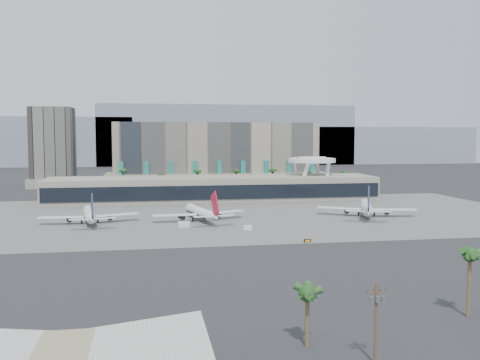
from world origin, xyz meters
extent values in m
plane|color=#232326|center=(0.00, 0.00, 0.00)|extent=(900.00, 900.00, 0.00)
cube|color=#5B5B59|center=(0.00, 55.00, 0.03)|extent=(260.00, 130.00, 0.06)
cube|color=gray|center=(-180.00, 470.00, 27.50)|extent=(260.00, 60.00, 55.00)
cube|color=gray|center=(60.00, 470.00, 35.00)|extent=(300.00, 60.00, 70.00)
cube|color=gray|center=(260.00, 470.00, 22.50)|extent=(220.00, 60.00, 45.00)
cube|color=tan|center=(10.00, 175.00, 21.00)|extent=(130.00, 22.00, 42.00)
cube|color=tan|center=(10.00, 173.00, 5.00)|extent=(140.00, 30.00, 10.00)
cube|color=#258177|center=(-50.00, 163.00, 9.00)|extent=(3.00, 2.00, 18.00)
cube|color=#258177|center=(-35.00, 163.00, 9.00)|extent=(3.00, 2.00, 18.00)
cube|color=#258177|center=(-20.00, 163.00, 9.00)|extent=(3.00, 2.00, 18.00)
cube|color=#258177|center=(-5.00, 163.00, 9.00)|extent=(3.00, 2.00, 18.00)
cube|color=#258177|center=(10.00, 163.00, 9.00)|extent=(3.00, 2.00, 18.00)
cube|color=#258177|center=(25.00, 163.00, 9.00)|extent=(3.00, 2.00, 18.00)
cube|color=#258177|center=(40.00, 163.00, 9.00)|extent=(3.00, 2.00, 18.00)
cube|color=#258177|center=(55.00, 163.00, 9.00)|extent=(3.00, 2.00, 18.00)
cube|color=#258177|center=(70.00, 163.00, 9.00)|extent=(3.00, 2.00, 18.00)
cube|color=black|center=(-95.00, 200.00, 26.00)|extent=(26.00, 26.00, 52.00)
cube|color=#A49E90|center=(-95.00, 200.00, 3.00)|extent=(30.00, 30.00, 6.00)
cube|color=#A49E90|center=(0.00, 110.00, 6.00)|extent=(170.00, 32.00, 12.00)
cube|color=black|center=(0.00, 93.80, 5.50)|extent=(168.00, 0.60, 7.00)
cube|color=black|center=(0.00, 110.00, 13.25)|extent=(170.00, 12.00, 2.50)
cylinder|color=white|center=(61.36, 122.36, 11.00)|extent=(6.98, 6.99, 21.89)
cylinder|color=white|center=(48.64, 122.36, 11.00)|extent=(6.98, 6.99, 21.89)
cylinder|color=white|center=(48.64, 109.64, 11.00)|extent=(6.98, 6.99, 21.89)
cylinder|color=white|center=(61.36, 109.64, 11.00)|extent=(6.98, 6.99, 21.89)
cylinder|color=white|center=(55.00, 116.00, 20.00)|extent=(26.00, 26.00, 2.20)
cylinder|color=white|center=(55.00, 116.00, 21.30)|extent=(16.00, 16.00, 1.20)
cylinder|color=brown|center=(-70.00, 145.00, 6.00)|extent=(0.70, 0.70, 12.00)
sphere|color=#224C1E|center=(-70.00, 145.00, 11.70)|extent=(2.80, 2.80, 2.80)
cylinder|color=brown|center=(-48.00, 145.00, 6.00)|extent=(0.70, 0.70, 12.00)
sphere|color=#224C1E|center=(-48.00, 145.00, 11.70)|extent=(2.80, 2.80, 2.80)
cylinder|color=brown|center=(-26.00, 145.00, 6.00)|extent=(0.70, 0.70, 12.00)
sphere|color=#224C1E|center=(-26.00, 145.00, 11.70)|extent=(2.80, 2.80, 2.80)
cylinder|color=brown|center=(-5.00, 145.00, 6.00)|extent=(0.70, 0.70, 12.00)
sphere|color=#224C1E|center=(-5.00, 145.00, 11.70)|extent=(2.80, 2.80, 2.80)
cylinder|color=brown|center=(18.00, 145.00, 6.00)|extent=(0.70, 0.70, 12.00)
sphere|color=#224C1E|center=(18.00, 145.00, 11.70)|extent=(2.80, 2.80, 2.80)
cylinder|color=brown|center=(40.00, 145.00, 6.00)|extent=(0.70, 0.70, 12.00)
sphere|color=#224C1E|center=(40.00, 145.00, 11.70)|extent=(2.80, 2.80, 2.80)
cylinder|color=brown|center=(62.00, 145.00, 6.00)|extent=(0.70, 0.70, 12.00)
sphere|color=#224C1E|center=(62.00, 145.00, 11.70)|extent=(2.80, 2.80, 2.80)
cylinder|color=brown|center=(85.00, 145.00, 6.00)|extent=(0.70, 0.70, 12.00)
sphere|color=#224C1E|center=(85.00, 145.00, 11.70)|extent=(2.80, 2.80, 2.80)
cube|color=silver|center=(-36.00, -102.00, 6.40)|extent=(18.65, 22.60, 2.30)
cylinder|color=#4C3826|center=(-2.00, -96.00, 6.00)|extent=(0.44, 0.44, 12.00)
cube|color=#4C3826|center=(-2.00, -96.00, 10.60)|extent=(3.20, 0.22, 0.22)
cylinder|color=slate|center=(-2.90, -96.35, 9.60)|extent=(0.56, 0.56, 0.90)
cylinder|color=slate|center=(-2.00, -96.35, 9.60)|extent=(0.56, 0.56, 0.90)
cylinder|color=slate|center=(-1.10, -96.35, 9.60)|extent=(0.56, 0.56, 0.90)
cylinder|color=black|center=(-3.40, -96.00, 10.85)|extent=(0.12, 0.12, 0.30)
cylinder|color=black|center=(-0.60, -96.00, 10.85)|extent=(0.12, 0.12, 0.30)
cylinder|color=white|center=(-56.16, 42.58, 3.34)|extent=(7.65, 25.54, 3.71)
cylinder|color=#0F1634|center=(-56.16, 42.58, 3.20)|extent=(7.50, 25.03, 3.63)
cone|color=white|center=(-58.45, 56.88, 3.34)|extent=(4.32, 4.70, 3.71)
cone|color=white|center=(-53.58, 26.44, 3.61)|extent=(4.98, 8.82, 3.71)
cube|color=white|center=(-66.08, 40.05, 2.78)|extent=(16.84, 4.55, 0.32)
cube|color=white|center=(-45.95, 43.27, 2.78)|extent=(16.89, 9.46, 0.32)
cylinder|color=black|center=(-63.40, 40.95, 1.85)|extent=(2.60, 3.98, 2.04)
cylinder|color=black|center=(-48.77, 43.29, 1.85)|extent=(2.60, 3.98, 2.04)
cube|color=#0F1634|center=(-53.36, 25.07, 8.43)|extent=(1.79, 8.38, 9.75)
cube|color=white|center=(-57.55, 24.87, 4.08)|extent=(7.45, 2.18, 0.23)
cube|color=white|center=(-49.32, 26.18, 4.08)|extent=(7.68, 4.13, 0.23)
cylinder|color=black|center=(-57.72, 52.31, 0.74)|extent=(0.46, 0.46, 1.48)
cylinder|color=black|center=(-58.94, 41.19, 0.74)|extent=(0.65, 0.65, 1.48)
cylinder|color=black|center=(-53.09, 42.13, 0.74)|extent=(0.65, 0.65, 1.48)
cylinder|color=white|center=(-14.20, 41.73, 3.36)|extent=(9.35, 25.64, 3.73)
cylinder|color=#0F1634|center=(-14.20, 41.73, 3.22)|extent=(9.17, 25.13, 3.66)
cone|color=white|center=(-17.48, 55.95, 3.36)|extent=(4.58, 4.93, 3.73)
cone|color=white|center=(-10.50, 25.69, 3.64)|extent=(5.52, 9.02, 3.73)
cube|color=white|center=(-23.99, 38.52, 2.80)|extent=(16.86, 4.02, 0.33)
cube|color=white|center=(-3.99, 43.13, 2.80)|extent=(16.80, 10.48, 0.33)
cylinder|color=black|center=(-21.37, 39.60, 1.87)|extent=(2.84, 4.10, 2.05)
cylinder|color=black|center=(-6.82, 42.95, 1.87)|extent=(2.84, 4.10, 2.05)
cube|color=#A9132E|center=(-10.19, 24.33, 8.49)|extent=(2.36, 8.36, 9.82)
cube|color=white|center=(-14.38, 23.84, 4.11)|extent=(7.61, 2.69, 0.23)
cube|color=white|center=(-6.20, 25.73, 4.11)|extent=(7.71, 4.59, 0.23)
cylinder|color=black|center=(-16.43, 51.41, 0.75)|extent=(0.47, 0.47, 1.49)
cylinder|color=black|center=(-16.90, 40.15, 0.75)|extent=(0.65, 0.65, 1.49)
cylinder|color=black|center=(-11.08, 41.49, 0.75)|extent=(0.65, 0.65, 1.49)
cylinder|color=white|center=(55.62, 42.15, 3.61)|extent=(13.59, 27.00, 4.02)
cylinder|color=#0F1634|center=(55.62, 42.15, 3.46)|extent=(13.32, 26.46, 3.94)
cone|color=white|center=(61.26, 56.80, 3.61)|extent=(5.37, 5.66, 4.02)
cone|color=white|center=(49.25, 25.62, 3.92)|extent=(6.99, 9.88, 4.02)
cube|color=white|center=(44.95, 45.18, 3.01)|extent=(17.34, 13.22, 0.35)
cube|color=white|center=(65.56, 37.24, 3.01)|extent=(18.48, 6.81, 0.35)
cylinder|color=black|center=(47.94, 44.57, 2.01)|extent=(3.50, 4.54, 2.21)
cylinder|color=black|center=(62.93, 38.79, 2.01)|extent=(3.50, 4.54, 2.21)
cube|color=#0F1634|center=(48.71, 24.22, 9.14)|extent=(3.74, 8.69, 10.57)
cube|color=white|center=(44.68, 26.31, 4.42)|extent=(8.09, 5.83, 0.25)
cube|color=white|center=(53.11, 23.06, 4.42)|extent=(8.32, 3.97, 0.25)
cylinder|color=black|center=(59.46, 52.12, 0.80)|extent=(0.50, 0.50, 1.61)
cylinder|color=black|center=(52.26, 42.37, 0.80)|extent=(0.70, 0.70, 1.61)
cylinder|color=black|center=(58.25, 40.06, 0.80)|extent=(0.70, 0.70, 1.61)
cube|color=silver|center=(-21.32, 26.59, 1.04)|extent=(4.38, 2.40, 2.07)
cube|color=white|center=(0.62, 17.07, 0.79)|extent=(3.40, 2.40, 1.58)
cube|color=black|center=(14.67, -8.39, 0.55)|extent=(2.42, 0.89, 1.10)
cube|color=#C78717|center=(14.67, -8.58, 0.55)|extent=(1.72, 0.47, 0.66)
cylinder|color=black|center=(13.79, -8.39, 0.33)|extent=(0.13, 0.13, 0.66)
cylinder|color=black|center=(15.55, -8.39, 0.33)|extent=(0.13, 0.13, 0.66)
cylinder|color=brown|center=(-9.84, -88.24, 4.43)|extent=(0.70, 0.70, 8.86)
sphere|color=#224C1E|center=(-9.84, -88.24, 8.56)|extent=(2.80, 2.80, 2.80)
cylinder|color=brown|center=(23.25, -79.74, 5.93)|extent=(0.70, 0.70, 11.86)
sphere|color=#224C1E|center=(23.25, -79.74, 11.56)|extent=(2.80, 2.80, 2.80)
camera|label=1|loc=(-34.01, -166.35, 32.69)|focal=40.00mm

